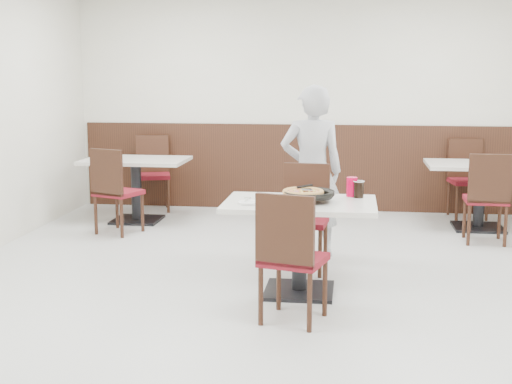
# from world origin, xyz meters

# --- Properties ---
(floor) EXTENTS (7.00, 7.00, 0.00)m
(floor) POSITION_xyz_m (0.00, 0.00, 0.00)
(floor) COLOR #A7A7A2
(floor) RESTS_ON ground
(wall_back) EXTENTS (6.00, 0.04, 2.80)m
(wall_back) POSITION_xyz_m (0.00, 3.50, 1.40)
(wall_back) COLOR beige
(wall_back) RESTS_ON floor
(wall_front) EXTENTS (6.00, 0.04, 2.80)m
(wall_front) POSITION_xyz_m (0.00, -3.50, 1.40)
(wall_front) COLOR beige
(wall_front) RESTS_ON floor
(wainscot_back) EXTENTS (5.90, 0.03, 1.10)m
(wainscot_back) POSITION_xyz_m (0.00, 3.48, 0.55)
(wainscot_back) COLOR black
(wainscot_back) RESTS_ON floor
(main_table) EXTENTS (1.24, 0.85, 0.75)m
(main_table) POSITION_xyz_m (0.14, -0.04, 0.38)
(main_table) COLOR silver
(main_table) RESTS_ON floor
(chair_near) EXTENTS (0.51, 0.51, 0.95)m
(chair_near) POSITION_xyz_m (0.14, -0.70, 0.47)
(chair_near) COLOR black
(chair_near) RESTS_ON floor
(chair_far) EXTENTS (0.46, 0.46, 0.95)m
(chair_far) POSITION_xyz_m (0.12, 0.60, 0.47)
(chair_far) COLOR black
(chair_far) RESTS_ON floor
(trivet) EXTENTS (0.12, 0.12, 0.04)m
(trivet) POSITION_xyz_m (0.20, -0.00, 0.77)
(trivet) COLOR black
(trivet) RESTS_ON main_table
(pizza_pan) EXTENTS (0.39, 0.39, 0.01)m
(pizza_pan) POSITION_xyz_m (0.21, -0.04, 0.79)
(pizza_pan) COLOR black
(pizza_pan) RESTS_ON trivet
(pizza) EXTENTS (0.30, 0.30, 0.02)m
(pizza) POSITION_xyz_m (0.16, -0.04, 0.81)
(pizza) COLOR #BC8943
(pizza) RESTS_ON pizza_pan
(pizza_server) EXTENTS (0.10, 0.12, 0.00)m
(pizza_server) POSITION_xyz_m (0.19, -0.01, 0.84)
(pizza_server) COLOR white
(pizza_server) RESTS_ON pizza
(napkin) EXTENTS (0.19, 0.19, 0.00)m
(napkin) POSITION_xyz_m (-0.25, -0.16, 0.75)
(napkin) COLOR white
(napkin) RESTS_ON main_table
(side_plate) EXTENTS (0.17, 0.17, 0.01)m
(side_plate) POSITION_xyz_m (-0.26, -0.18, 0.76)
(side_plate) COLOR white
(side_plate) RESTS_ON napkin
(fork) EXTENTS (0.04, 0.15, 0.00)m
(fork) POSITION_xyz_m (-0.27, -0.11, 0.77)
(fork) COLOR white
(fork) RESTS_ON side_plate
(cola_glass) EXTENTS (0.09, 0.09, 0.13)m
(cola_glass) POSITION_xyz_m (0.60, 0.20, 0.81)
(cola_glass) COLOR black
(cola_glass) RESTS_ON main_table
(red_cup) EXTENTS (0.09, 0.09, 0.16)m
(red_cup) POSITION_xyz_m (0.54, 0.25, 0.83)
(red_cup) COLOR #C9002F
(red_cup) RESTS_ON main_table
(diner_person) EXTENTS (0.67, 0.50, 1.65)m
(diner_person) POSITION_xyz_m (0.16, 1.16, 0.82)
(diner_person) COLOR silver
(diner_person) RESTS_ON floor
(bg_table_left) EXTENTS (1.28, 0.92, 0.75)m
(bg_table_left) POSITION_xyz_m (-1.99, 2.48, 0.38)
(bg_table_left) COLOR silver
(bg_table_left) RESTS_ON floor
(bg_chair_left_near) EXTENTS (0.54, 0.54, 0.95)m
(bg_chair_left_near) POSITION_xyz_m (-2.00, 1.85, 0.47)
(bg_chair_left_near) COLOR black
(bg_chair_left_near) RESTS_ON floor
(bg_chair_left_far) EXTENTS (0.52, 0.52, 0.95)m
(bg_chair_left_far) POSITION_xyz_m (-1.97, 3.14, 0.47)
(bg_chair_left_far) COLOR black
(bg_chair_left_far) RESTS_ON floor
(bg_table_right) EXTENTS (1.24, 0.86, 0.75)m
(bg_table_right) POSITION_xyz_m (1.98, 2.60, 0.38)
(bg_table_right) COLOR silver
(bg_table_right) RESTS_ON floor
(bg_chair_right_near) EXTENTS (0.43, 0.43, 0.95)m
(bg_chair_right_near) POSITION_xyz_m (1.93, 1.94, 0.47)
(bg_chair_right_near) COLOR black
(bg_chair_right_near) RESTS_ON floor
(bg_chair_right_far) EXTENTS (0.48, 0.48, 0.95)m
(bg_chair_right_far) POSITION_xyz_m (1.95, 3.21, 0.47)
(bg_chair_right_far) COLOR black
(bg_chair_right_far) RESTS_ON floor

